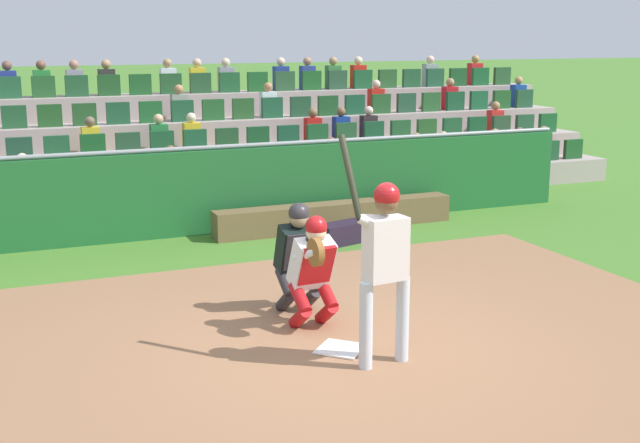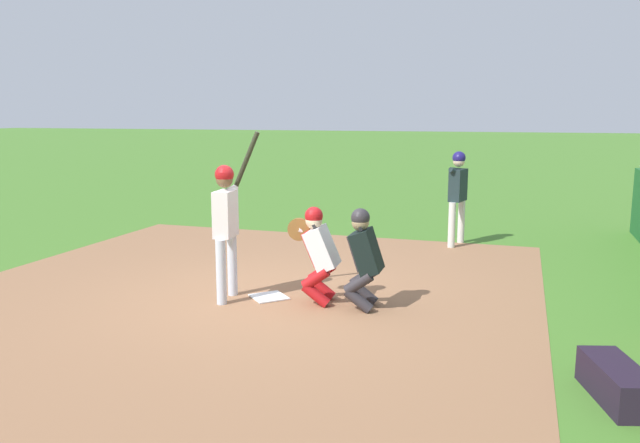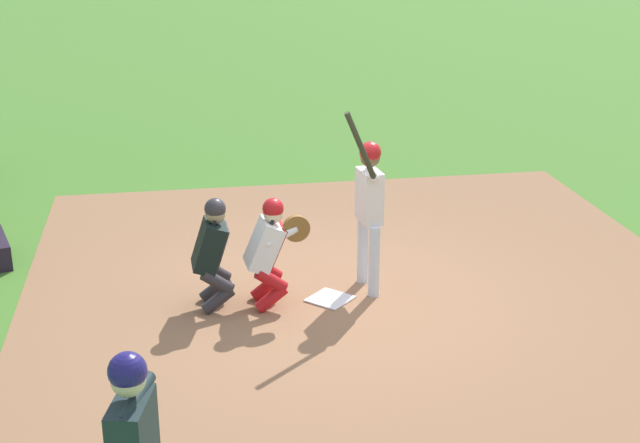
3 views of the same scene
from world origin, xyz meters
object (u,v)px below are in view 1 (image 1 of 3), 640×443
Objects in this scene: catcher_crouching at (313,266)px; equipment_duffel_bag at (345,233)px; home_plate_marker at (340,349)px; dugout_bench at (335,216)px; water_bottle_on_bench at (385,191)px; batter_at_plate at (384,253)px; home_plate_umpire at (298,252)px.

catcher_crouching reaches higher than equipment_duffel_bag.
dugout_bench is at bearing -113.36° from home_plate_marker.
water_bottle_on_bench is at bearing -121.51° from home_plate_marker.
catcher_crouching reaches higher than water_bottle_on_bench.
batter_at_plate is 1.27m from catcher_crouching.
batter_at_plate is 1.73× the size of catcher_crouching.
catcher_crouching is at bearing 84.16° from home_plate_umpire.
home_plate_umpire is 4.22m from dugout_bench.
catcher_crouching reaches higher than dugout_bench.
water_bottle_on_bench is (-2.85, -5.52, -0.56)m from batter_at_plate.
dugout_bench is at bearing -116.78° from catcher_crouching.
dugout_bench is 4.44× the size of equipment_duffel_bag.
dugout_bench is at bearing -109.36° from batter_at_plate.
water_bottle_on_bench is 1.59m from equipment_duffel_bag.
equipment_duffel_bag is (-1.91, -3.35, -0.56)m from catcher_crouching.
water_bottle_on_bench is at bearing -175.72° from dugout_bench.
water_bottle_on_bench is at bearing -129.24° from home_plate_umpire.
batter_at_plate is at bearing 53.46° from equipment_duffel_bag.
home_plate_marker is at bearing -65.36° from batter_at_plate.
catcher_crouching is 5.42× the size of water_bottle_on_bench.
home_plate_umpire reaches higher than equipment_duffel_bag.
water_bottle_on_bench is at bearing -156.37° from equipment_duffel_bag.
catcher_crouching is at bearing 63.22° from dugout_bench.
dugout_bench is at bearing -119.86° from home_plate_umpire.
home_plate_umpire is (-0.05, -1.32, 0.69)m from home_plate_marker.
equipment_duffel_bag is (0.24, 0.91, -0.06)m from dugout_bench.
catcher_crouching is (0.24, -1.18, -0.40)m from batter_at_plate.
home_plate_marker is 0.98m from catcher_crouching.
catcher_crouching is at bearing -88.89° from home_plate_marker.
batter_at_plate is at bearing 114.64° from home_plate_marker.
home_plate_umpire reaches higher than catcher_crouching.
water_bottle_on_bench is 0.26× the size of equipment_duffel_bag.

